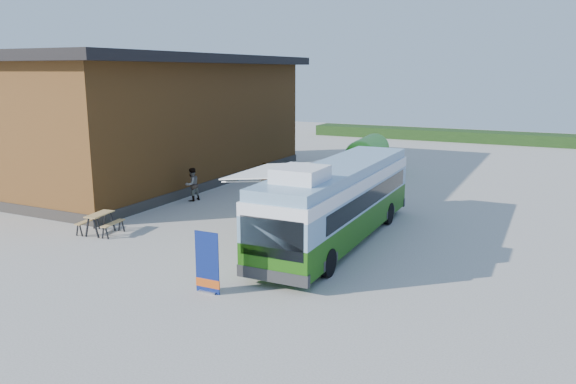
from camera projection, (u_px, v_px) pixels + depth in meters
The scene contains 10 objects.
ground at pixel (223, 248), 21.37m from camera, with size 100.00×100.00×0.00m, color #BCB7AD.
barn at pixel (165, 121), 33.91m from camera, with size 9.60×21.20×7.50m.
hedge at pixel (524, 139), 51.12m from camera, with size 40.00×3.00×1.00m, color #264419.
bus at pixel (338, 200), 21.78m from camera, with size 2.54×11.50×3.53m.
awning at pixel (276, 173), 22.48m from camera, with size 2.63×4.25×0.51m.
banner at pixel (207, 268), 16.86m from camera, with size 0.84×0.19×1.93m.
picnic_table at pixel (100, 219), 23.04m from camera, with size 1.69×1.54×0.86m.
person_a at pixel (265, 179), 30.32m from camera, with size 0.63×0.42×1.74m, color #999999.
person_b at pixel (192, 184), 28.86m from camera, with size 0.84×0.65×1.72m, color #999999.
slurry_tanker at pixel (368, 153), 36.22m from camera, with size 2.36×6.55×2.42m.
Camera 1 is at (11.24, -17.24, 6.61)m, focal length 35.00 mm.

